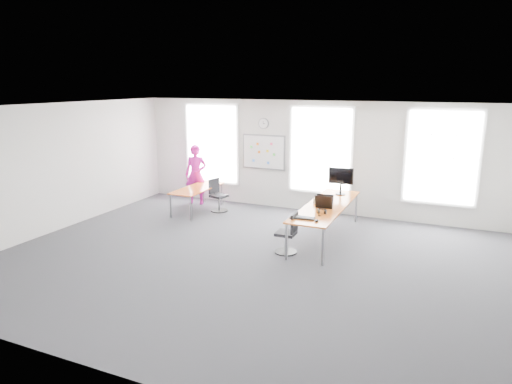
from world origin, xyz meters
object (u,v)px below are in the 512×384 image
at_px(keyboard, 303,218).
at_px(monitor, 341,179).
at_px(chair_right, 288,235).
at_px(person, 196,175).
at_px(chair_left, 218,197).
at_px(desk_right, 326,207).
at_px(headphones, 322,211).
at_px(desk_left, 197,190).

xyz_separation_m(keyboard, monitor, (0.21, 2.31, 0.39)).
height_order(chair_right, keyboard, chair_right).
bearing_deg(person, chair_left, -40.62).
xyz_separation_m(desk_right, person, (-4.27, 1.49, 0.13)).
distance_m(desk_right, headphones, 0.73).
bearing_deg(chair_right, desk_right, 157.58).
bearing_deg(person, headphones, -42.84).
xyz_separation_m(chair_right, keyboard, (0.30, -0.01, 0.42)).
bearing_deg(headphones, monitor, 79.61).
bearing_deg(headphones, desk_left, 147.05).
relative_size(chair_left, headphones, 4.64).
height_order(desk_left, chair_right, chair_right).
distance_m(chair_right, monitor, 2.49).
distance_m(person, headphones, 4.89).
relative_size(chair_left, keyboard, 1.77).
xyz_separation_m(chair_left, person, (-0.93, 0.43, 0.47)).
height_order(desk_right, chair_right, chair_right).
bearing_deg(chair_left, desk_left, 132.77).
distance_m(desk_right, monitor, 1.19).
distance_m(desk_right, chair_left, 3.52).
relative_size(chair_right, headphones, 4.53).
xyz_separation_m(desk_left, chair_left, (0.49, 0.25, -0.21)).
distance_m(chair_left, monitor, 3.48).
relative_size(person, keyboard, 3.44).
distance_m(desk_left, headphones, 4.21).
bearing_deg(chair_right, monitor, 166.11).
bearing_deg(desk_left, person, 122.83).
bearing_deg(keyboard, monitor, 76.41).
relative_size(chair_right, monitor, 1.31).
xyz_separation_m(keyboard, headphones, (0.25, 0.49, 0.04)).
height_order(desk_right, desk_left, desk_right).
distance_m(desk_right, keyboard, 1.22).
bearing_deg(chair_right, person, -126.47).
xyz_separation_m(chair_right, headphones, (0.56, 0.48, 0.46)).
bearing_deg(desk_left, keyboard, -28.82).
bearing_deg(desk_right, chair_right, -111.15).
height_order(chair_left, monitor, monitor).
distance_m(chair_left, headphones, 3.89).
relative_size(chair_right, chair_left, 0.98).
bearing_deg(desk_left, chair_left, 27.17).
distance_m(chair_left, person, 1.13).
bearing_deg(headphones, keyboard, -128.95).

